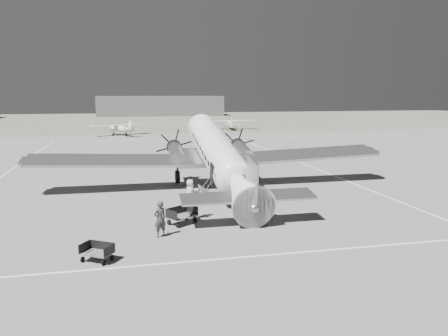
{
  "coord_description": "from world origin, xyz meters",
  "views": [
    {
      "loc": [
        -6.61,
        -32.69,
        7.55
      ],
      "look_at": [
        0.19,
        -2.25,
        2.2
      ],
      "focal_mm": 35.0,
      "sensor_mm": 36.0,
      "label": 1
    }
  ],
  "objects_px": {
    "light_plane_left": "(120,129)",
    "passenger": "(190,193)",
    "dc3_airliner": "(218,156)",
    "light_plane_right": "(230,124)",
    "baggage_cart_near": "(182,216)",
    "hangar_main": "(160,106)",
    "baggage_cart_far": "(97,253)",
    "ground_crew": "(160,219)",
    "ramp_agent": "(197,203)"
  },
  "relations": [
    {
      "from": "light_plane_left",
      "to": "passenger",
      "type": "relative_size",
      "value": 5.85
    },
    {
      "from": "dc3_airliner",
      "to": "light_plane_right",
      "type": "height_order",
      "value": "dc3_airliner"
    },
    {
      "from": "baggage_cart_near",
      "to": "hangar_main",
      "type": "bearing_deg",
      "value": 52.38
    },
    {
      "from": "light_plane_left",
      "to": "baggage_cart_far",
      "type": "xyz_separation_m",
      "value": [
        -0.35,
        -61.66,
        -0.69
      ]
    },
    {
      "from": "baggage_cart_near",
      "to": "baggage_cart_far",
      "type": "xyz_separation_m",
      "value": [
        -4.49,
        -4.89,
        -0.08
      ]
    },
    {
      "from": "hangar_main",
      "to": "light_plane_left",
      "type": "distance_m",
      "value": 72.53
    },
    {
      "from": "dc3_airliner",
      "to": "ground_crew",
      "type": "distance_m",
      "value": 11.36
    },
    {
      "from": "light_plane_left",
      "to": "baggage_cart_near",
      "type": "relative_size",
      "value": 6.07
    },
    {
      "from": "dc3_airliner",
      "to": "passenger",
      "type": "relative_size",
      "value": 16.15
    },
    {
      "from": "light_plane_left",
      "to": "dc3_airliner",
      "type": "bearing_deg",
      "value": -107.71
    },
    {
      "from": "light_plane_left",
      "to": "baggage_cart_far",
      "type": "height_order",
      "value": "light_plane_left"
    },
    {
      "from": "hangar_main",
      "to": "light_plane_right",
      "type": "height_order",
      "value": "hangar_main"
    },
    {
      "from": "baggage_cart_near",
      "to": "ramp_agent",
      "type": "relative_size",
      "value": 0.92
    },
    {
      "from": "baggage_cart_far",
      "to": "ground_crew",
      "type": "relative_size",
      "value": 0.75
    },
    {
      "from": "light_plane_right",
      "to": "ramp_agent",
      "type": "distance_m",
      "value": 66.68
    },
    {
      "from": "ground_crew",
      "to": "ramp_agent",
      "type": "relative_size",
      "value": 1.03
    },
    {
      "from": "baggage_cart_near",
      "to": "ramp_agent",
      "type": "distance_m",
      "value": 1.52
    },
    {
      "from": "baggage_cart_near",
      "to": "ground_crew",
      "type": "distance_m",
      "value": 2.53
    },
    {
      "from": "light_plane_right",
      "to": "baggage_cart_far",
      "type": "relative_size",
      "value": 7.24
    },
    {
      "from": "hangar_main",
      "to": "passenger",
      "type": "xyz_separation_m",
      "value": [
        -7.56,
        -124.04,
        -2.39
      ]
    },
    {
      "from": "dc3_airliner",
      "to": "baggage_cart_far",
      "type": "relative_size",
      "value": 20.02
    },
    {
      "from": "baggage_cart_far",
      "to": "dc3_airliner",
      "type": "bearing_deg",
      "value": 89.38
    },
    {
      "from": "baggage_cart_far",
      "to": "ground_crew",
      "type": "bearing_deg",
      "value": 75.41
    },
    {
      "from": "ground_crew",
      "to": "passenger",
      "type": "xyz_separation_m",
      "value": [
        2.5,
        6.12,
        -0.07
      ]
    },
    {
      "from": "ramp_agent",
      "to": "hangar_main",
      "type": "bearing_deg",
      "value": 10.8
    },
    {
      "from": "hangar_main",
      "to": "baggage_cart_near",
      "type": "distance_m",
      "value": 128.44
    },
    {
      "from": "ramp_agent",
      "to": "baggage_cart_near",
      "type": "bearing_deg",
      "value": 146.72
    },
    {
      "from": "baggage_cart_near",
      "to": "ramp_agent",
      "type": "bearing_deg",
      "value": 8.75
    },
    {
      "from": "baggage_cart_far",
      "to": "passenger",
      "type": "height_order",
      "value": "passenger"
    },
    {
      "from": "hangar_main",
      "to": "ramp_agent",
      "type": "height_order",
      "value": "hangar_main"
    },
    {
      "from": "light_plane_right",
      "to": "baggage_cart_near",
      "type": "xyz_separation_m",
      "value": [
        -18.43,
        -65.36,
        -0.6
      ]
    },
    {
      "from": "light_plane_left",
      "to": "baggage_cart_far",
      "type": "relative_size",
      "value": 7.25
    },
    {
      "from": "dc3_airliner",
      "to": "ramp_agent",
      "type": "xyz_separation_m",
      "value": [
        -2.76,
        -6.9,
        -1.84
      ]
    },
    {
      "from": "dc3_airliner",
      "to": "ramp_agent",
      "type": "bearing_deg",
      "value": -111.68
    },
    {
      "from": "ground_crew",
      "to": "passenger",
      "type": "bearing_deg",
      "value": -138.6
    },
    {
      "from": "ground_crew",
      "to": "ramp_agent",
      "type": "distance_m",
      "value": 3.91
    },
    {
      "from": "light_plane_left",
      "to": "light_plane_right",
      "type": "xyz_separation_m",
      "value": [
        22.57,
        8.6,
        -0.0
      ]
    },
    {
      "from": "passenger",
      "to": "baggage_cart_near",
      "type": "bearing_deg",
      "value": 163.88
    },
    {
      "from": "ground_crew",
      "to": "baggage_cart_near",
      "type": "bearing_deg",
      "value": -151.36
    },
    {
      "from": "dc3_airliner",
      "to": "light_plane_left",
      "type": "distance_m",
      "value": 49.56
    },
    {
      "from": "baggage_cart_near",
      "to": "ground_crew",
      "type": "height_order",
      "value": "ground_crew"
    },
    {
      "from": "hangar_main",
      "to": "baggage_cart_near",
      "type": "xyz_separation_m",
      "value": [
        -8.64,
        -128.12,
        -2.81
      ]
    },
    {
      "from": "light_plane_right",
      "to": "baggage_cart_near",
      "type": "height_order",
      "value": "light_plane_right"
    },
    {
      "from": "light_plane_left",
      "to": "passenger",
      "type": "bearing_deg",
      "value": -111.31
    },
    {
      "from": "ramp_agent",
      "to": "ground_crew",
      "type": "bearing_deg",
      "value": 154.64
    },
    {
      "from": "baggage_cart_far",
      "to": "passenger",
      "type": "xyz_separation_m",
      "value": [
        5.57,
        8.98,
        0.49
      ]
    },
    {
      "from": "baggage_cart_near",
      "to": "ramp_agent",
      "type": "xyz_separation_m",
      "value": [
        1.07,
        0.98,
        0.46
      ]
    },
    {
      "from": "ground_crew",
      "to": "passenger",
      "type": "distance_m",
      "value": 6.61
    },
    {
      "from": "dc3_airliner",
      "to": "light_plane_right",
      "type": "bearing_deg",
      "value": 75.86
    },
    {
      "from": "hangar_main",
      "to": "baggage_cart_far",
      "type": "distance_m",
      "value": 133.69
    }
  ]
}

